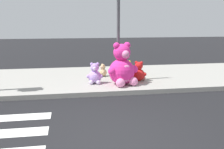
# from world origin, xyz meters

# --- Properties ---
(ground_plane) EXTENTS (60.00, 60.00, 0.00)m
(ground_plane) POSITION_xyz_m (0.00, 0.00, 0.00)
(ground_plane) COLOR black
(sidewalk) EXTENTS (28.00, 4.40, 0.15)m
(sidewalk) POSITION_xyz_m (0.00, 5.20, 0.07)
(sidewalk) COLOR #9E9B93
(sidewalk) RESTS_ON ground_plane
(sign_pole) EXTENTS (0.56, 0.11, 3.20)m
(sign_pole) POSITION_xyz_m (1.00, 4.40, 1.85)
(sign_pole) COLOR #4C4C51
(sign_pole) RESTS_ON sidewalk
(plush_pink_large) EXTENTS (1.07, 1.01, 1.42)m
(plush_pink_large) POSITION_xyz_m (1.03, 3.81, 0.72)
(plush_pink_large) COLOR #F22D93
(plush_pink_large) RESTS_ON sidewalk
(plush_tan) EXTENTS (0.34, 0.37, 0.49)m
(plush_tan) POSITION_xyz_m (0.55, 5.23, 0.34)
(plush_tan) COLOR tan
(plush_tan) RESTS_ON sidewalk
(plush_yellow) EXTENTS (0.41, 0.41, 0.57)m
(plush_yellow) POSITION_xyz_m (1.58, 5.33, 0.38)
(plush_yellow) COLOR yellow
(plush_yellow) RESTS_ON sidewalk
(plush_lavender) EXTENTS (0.56, 0.50, 0.73)m
(plush_lavender) POSITION_xyz_m (0.13, 4.11, 0.44)
(plush_lavender) COLOR #B28CD8
(plush_lavender) RESTS_ON sidewalk
(plush_red) EXTENTS (0.50, 0.51, 0.71)m
(plush_red) POSITION_xyz_m (1.73, 4.27, 0.43)
(plush_red) COLOR red
(plush_red) RESTS_ON sidewalk
(plush_lime) EXTENTS (0.37, 0.37, 0.52)m
(plush_lime) POSITION_xyz_m (1.54, 4.80, 0.36)
(plush_lime) COLOR #8CD133
(plush_lime) RESTS_ON sidewalk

